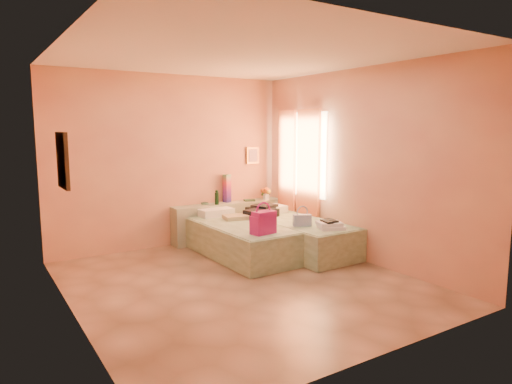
# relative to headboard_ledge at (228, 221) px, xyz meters

# --- Properties ---
(ground) EXTENTS (4.50, 4.50, 0.00)m
(ground) POSITION_rel_headboard_ledge_xyz_m (-0.98, -2.10, -0.33)
(ground) COLOR tan
(ground) RESTS_ON ground
(room_walls) EXTENTS (4.02, 4.51, 2.81)m
(room_walls) POSITION_rel_headboard_ledge_xyz_m (-0.77, -1.53, 1.46)
(room_walls) COLOR #EAB07D
(room_walls) RESTS_ON ground
(headboard_ledge) EXTENTS (2.05, 0.30, 0.65)m
(headboard_ledge) POSITION_rel_headboard_ledge_xyz_m (0.00, 0.00, 0.00)
(headboard_ledge) COLOR gray
(headboard_ledge) RESTS_ON ground
(bed_left) EXTENTS (0.95, 2.02, 0.50)m
(bed_left) POSITION_rel_headboard_ledge_xyz_m (-0.38, -1.05, -0.08)
(bed_left) COLOR #ACCAA2
(bed_left) RESTS_ON ground
(bed_right) EXTENTS (0.95, 2.02, 0.50)m
(bed_right) POSITION_rel_headboard_ledge_xyz_m (0.52, -1.32, -0.08)
(bed_right) COLOR #ACCAA2
(bed_right) RESTS_ON ground
(water_bottle) EXTENTS (0.08, 0.08, 0.24)m
(water_bottle) POSITION_rel_headboard_ledge_xyz_m (-0.26, -0.07, 0.44)
(water_bottle) COLOR #153C1F
(water_bottle) RESTS_ON headboard_ledge
(rainbow_box) EXTENTS (0.13, 0.13, 0.49)m
(rainbow_box) POSITION_rel_headboard_ledge_xyz_m (0.01, 0.06, 0.57)
(rainbow_box) COLOR #B51673
(rainbow_box) RESTS_ON headboard_ledge
(small_dish) EXTENTS (0.14, 0.14, 0.03)m
(small_dish) POSITION_rel_headboard_ledge_xyz_m (-0.43, 0.05, 0.34)
(small_dish) COLOR #4B8969
(small_dish) RESTS_ON headboard_ledge
(green_book) EXTENTS (0.22, 0.19, 0.03)m
(green_book) POSITION_rel_headboard_ledge_xyz_m (0.40, -0.05, 0.34)
(green_book) COLOR #254630
(green_book) RESTS_ON headboard_ledge
(flower_vase) EXTENTS (0.26, 0.26, 0.27)m
(flower_vase) POSITION_rel_headboard_ledge_xyz_m (0.75, -0.07, 0.46)
(flower_vase) COLOR white
(flower_vase) RESTS_ON headboard_ledge
(magenta_handbag) EXTENTS (0.36, 0.24, 0.32)m
(magenta_handbag) POSITION_rel_headboard_ledge_xyz_m (-0.43, -1.77, 0.33)
(magenta_handbag) COLOR #B51673
(magenta_handbag) RESTS_ON bed_left
(khaki_garment) EXTENTS (0.42, 0.36, 0.06)m
(khaki_garment) POSITION_rel_headboard_ledge_xyz_m (-0.24, -0.69, 0.21)
(khaki_garment) COLOR tan
(khaki_garment) RESTS_ON bed_left
(clothes_pile) EXTENTS (0.67, 0.67, 0.16)m
(clothes_pile) POSITION_rel_headboard_ledge_xyz_m (0.24, -0.77, 0.26)
(clothes_pile) COLOR black
(clothes_pile) RESTS_ON bed_right
(blue_handbag) EXTENTS (0.29, 0.21, 0.17)m
(blue_handbag) POSITION_rel_headboard_ledge_xyz_m (0.34, -1.65, 0.26)
(blue_handbag) COLOR #4667A8
(blue_handbag) RESTS_ON bed_right
(towel_stack) EXTENTS (0.44, 0.41, 0.10)m
(towel_stack) POSITION_rel_headboard_ledge_xyz_m (0.57, -2.04, 0.23)
(towel_stack) COLOR white
(towel_stack) RESTS_ON bed_right
(sandal_pair) EXTENTS (0.23, 0.27, 0.02)m
(sandal_pair) POSITION_rel_headboard_ledge_xyz_m (0.55, -2.02, 0.29)
(sandal_pair) COLOR black
(sandal_pair) RESTS_ON towel_stack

